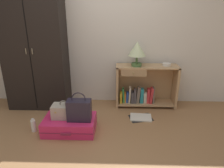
# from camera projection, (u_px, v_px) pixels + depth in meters

# --- Properties ---
(ground_plane) EXTENTS (9.00, 9.00, 0.00)m
(ground_plane) POSITION_uv_depth(u_px,v_px,m) (92.00, 148.00, 2.65)
(ground_plane) COLOR #9E7047
(back_wall) EXTENTS (6.40, 0.10, 2.60)m
(back_wall) POSITION_uv_depth(u_px,v_px,m) (100.00, 31.00, 3.59)
(back_wall) COLOR silver
(back_wall) RESTS_ON ground_plane
(wardrobe) EXTENTS (1.01, 0.47, 2.08)m
(wardrobe) POSITION_uv_depth(u_px,v_px,m) (35.00, 48.00, 3.44)
(wardrobe) COLOR black
(wardrobe) RESTS_ON ground_plane
(bookshelf) EXTENTS (1.06, 0.34, 0.75)m
(bookshelf) POSITION_uv_depth(u_px,v_px,m) (144.00, 87.00, 3.69)
(bookshelf) COLOR tan
(bookshelf) RESTS_ON ground_plane
(table_lamp) EXTENTS (0.29, 0.29, 0.41)m
(table_lamp) POSITION_uv_depth(u_px,v_px,m) (137.00, 50.00, 3.42)
(table_lamp) COLOR #4C7542
(table_lamp) RESTS_ON bookshelf
(bowl) EXTENTS (0.14, 0.14, 0.04)m
(bowl) POSITION_uv_depth(u_px,v_px,m) (167.00, 64.00, 3.53)
(bowl) COLOR silver
(bowl) RESTS_ON bookshelf
(suitcase_large) EXTENTS (0.74, 0.48, 0.21)m
(suitcase_large) POSITION_uv_depth(u_px,v_px,m) (70.00, 124.00, 2.98)
(suitcase_large) COLOR #DB2860
(suitcase_large) RESTS_ON ground_plane
(train_case) EXTENTS (0.32, 0.21, 0.26)m
(train_case) POSITION_uv_depth(u_px,v_px,m) (64.00, 111.00, 2.94)
(train_case) COLOR #A89E8E
(train_case) RESTS_ON suitcase_large
(handbag) EXTENTS (0.33, 0.17, 0.41)m
(handbag) POSITION_uv_depth(u_px,v_px,m) (79.00, 110.00, 2.85)
(handbag) COLOR #231E2D
(handbag) RESTS_ON suitcase_large
(bottle) EXTENTS (0.07, 0.07, 0.20)m
(bottle) POSITION_uv_depth(u_px,v_px,m) (33.00, 125.00, 2.97)
(bottle) COLOR white
(bottle) RESTS_ON ground_plane
(open_book_on_floor) EXTENTS (0.41, 0.34, 0.02)m
(open_book_on_floor) POSITION_uv_depth(u_px,v_px,m) (141.00, 117.00, 3.36)
(open_book_on_floor) COLOR white
(open_book_on_floor) RESTS_ON ground_plane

